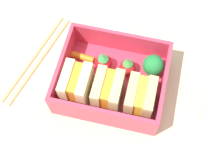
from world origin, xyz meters
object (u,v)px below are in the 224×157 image
(strawberry_left, at_px, (103,63))
(sandwich_center, at_px, (77,84))
(carrot_stick_far_left, at_px, (83,57))
(chopstick_pair, at_px, (37,58))
(sandwich_center_left, at_px, (108,91))
(broccoli_floret, at_px, (153,66))
(drinking_glass, at_px, (223,125))
(sandwich_left, at_px, (140,98))
(folded_napkin, at_px, (132,1))
(strawberry_far_left, at_px, (128,67))

(strawberry_left, bearing_deg, sandwich_center, 60.04)
(carrot_stick_far_left, distance_m, chopstick_pair, 0.08)
(sandwich_center_left, distance_m, chopstick_pair, 0.15)
(broccoli_floret, relative_size, chopstick_pair, 0.24)
(strawberry_left, relative_size, carrot_stick_far_left, 0.90)
(drinking_glass, bearing_deg, sandwich_left, -7.06)
(sandwich_center, distance_m, folded_napkin, 0.22)
(sandwich_center_left, height_order, carrot_stick_far_left, sandwich_center_left)
(strawberry_far_left, xyz_separation_m, folded_napkin, (0.02, -0.15, -0.02))
(strawberry_far_left, bearing_deg, carrot_stick_far_left, -4.80)
(folded_napkin, bearing_deg, sandwich_center, 77.30)
(sandwich_left, relative_size, folded_napkin, 0.46)
(sandwich_center_left, bearing_deg, strawberry_left, -68.73)
(carrot_stick_far_left, xyz_separation_m, chopstick_pair, (0.08, 0.01, -0.01))
(sandwich_left, bearing_deg, folded_napkin, -75.76)
(sandwich_left, xyz_separation_m, carrot_stick_far_left, (0.11, -0.06, -0.02))
(broccoli_floret, distance_m, drinking_glass, 0.14)
(sandwich_center, bearing_deg, chopstick_pair, -27.65)
(strawberry_far_left, bearing_deg, strawberry_left, 1.86)
(sandwich_center_left, bearing_deg, broccoli_floret, -135.76)
(sandwich_left, height_order, drinking_glass, drinking_glass)
(sandwich_left, bearing_deg, sandwich_center, 0.00)
(broccoli_floret, bearing_deg, sandwich_center, 28.01)
(sandwich_left, distance_m, sandwich_center_left, 0.05)
(drinking_glass, bearing_deg, sandwich_center_left, -5.06)
(sandwich_center_left, bearing_deg, sandwich_center, 0.00)
(strawberry_far_left, distance_m, strawberry_left, 0.04)
(chopstick_pair, relative_size, drinking_glass, 2.26)
(carrot_stick_far_left, xyz_separation_m, folded_napkin, (-0.05, -0.15, -0.02))
(drinking_glass, bearing_deg, sandwich_center, -3.94)
(sandwich_center_left, distance_m, folded_napkin, 0.21)
(strawberry_far_left, xyz_separation_m, drinking_glass, (-0.15, 0.07, 0.01))
(carrot_stick_far_left, bearing_deg, chopstick_pair, 8.98)
(strawberry_left, bearing_deg, sandwich_left, 143.57)
(sandwich_left, xyz_separation_m, broccoli_floret, (-0.01, -0.06, -0.00))
(drinking_glass, bearing_deg, broccoli_floret, -32.77)
(sandwich_center_left, relative_size, sandwich_center, 1.00)
(drinking_glass, bearing_deg, carrot_stick_far_left, -17.85)
(sandwich_left, bearing_deg, chopstick_pair, -13.89)
(sandwich_center, bearing_deg, strawberry_far_left, -142.93)
(strawberry_left, xyz_separation_m, carrot_stick_far_left, (0.04, -0.01, -0.01))
(strawberry_far_left, height_order, carrot_stick_far_left, strawberry_far_left)
(sandwich_center, relative_size, chopstick_pair, 0.30)
(carrot_stick_far_left, bearing_deg, sandwich_center_left, 134.25)
(sandwich_left, height_order, strawberry_far_left, sandwich_left)
(sandwich_center, relative_size, broccoli_floret, 1.22)
(sandwich_center_left, distance_m, drinking_glass, 0.17)
(broccoli_floret, bearing_deg, carrot_stick_far_left, -0.52)
(broccoli_floret, distance_m, carrot_stick_far_left, 0.12)
(sandwich_center, bearing_deg, drinking_glass, 176.06)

